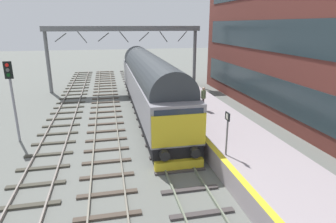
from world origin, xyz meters
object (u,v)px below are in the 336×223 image
(diesel_locomotive, at_px, (149,83))
(waiting_passenger, at_px, (203,96))
(platform_number_sign, at_px, (227,127))
(signal_post_far, at_px, (12,92))

(diesel_locomotive, distance_m, waiting_passenger, 4.64)
(diesel_locomotive, xyz_separation_m, platform_number_sign, (2.02, -10.37, -0.12))
(waiting_passenger, bearing_deg, diesel_locomotive, 71.16)
(platform_number_sign, height_order, waiting_passenger, platform_number_sign)
(diesel_locomotive, height_order, platform_number_sign, diesel_locomotive)
(platform_number_sign, relative_size, waiting_passenger, 1.25)
(signal_post_far, distance_m, platform_number_sign, 12.44)
(diesel_locomotive, relative_size, waiting_passenger, 11.79)
(signal_post_far, bearing_deg, waiting_passenger, 3.83)
(waiting_passenger, bearing_deg, platform_number_sign, -165.75)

